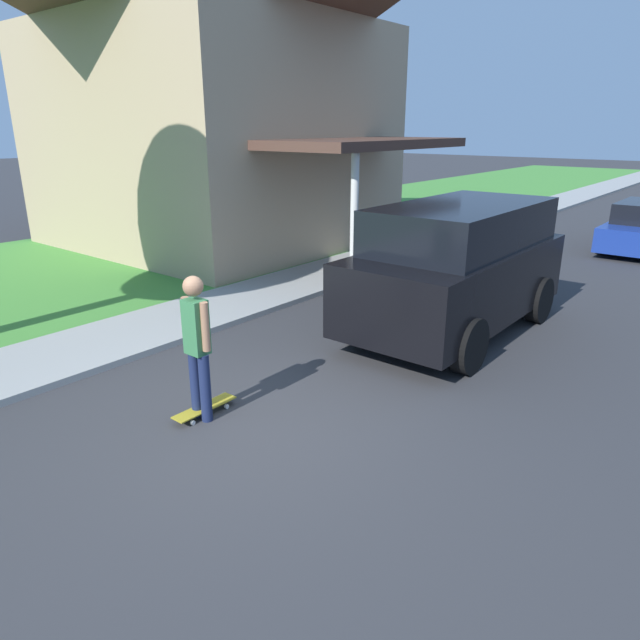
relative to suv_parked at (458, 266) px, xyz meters
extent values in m
plane|color=#333335|center=(-0.34, -4.38, -1.12)|extent=(120.00, 120.00, 0.00)
cube|color=#478E38|center=(-8.34, 1.62, -1.08)|extent=(10.00, 80.00, 0.08)
cube|color=#9E9E99|center=(-3.94, 1.62, -1.07)|extent=(1.80, 80.00, 0.10)
cube|color=tan|center=(-8.93, 2.72, 1.82)|extent=(8.01, 7.27, 5.71)
cube|color=#4C3328|center=(-3.83, 2.72, 1.76)|extent=(2.60, 5.09, 0.20)
cylinder|color=silver|center=(-2.73, 0.91, 0.31)|extent=(0.16, 0.16, 2.70)
cube|color=black|center=(0.00, -0.03, -0.24)|extent=(1.93, 4.50, 1.10)
cube|color=black|center=(0.00, 0.08, 0.65)|extent=(1.77, 3.51, 0.69)
cylinder|color=black|center=(-0.92, 1.36, -0.72)|extent=(0.24, 0.80, 0.80)
cylinder|color=black|center=(0.92, 1.36, -0.72)|extent=(0.24, 0.80, 0.80)
cylinder|color=black|center=(-0.92, -1.43, -0.72)|extent=(0.24, 0.80, 0.80)
cylinder|color=black|center=(0.92, -1.43, -0.72)|extent=(0.24, 0.80, 0.80)
cylinder|color=black|center=(0.28, 10.67, -0.80)|extent=(0.20, 0.63, 0.63)
cylinder|color=black|center=(0.28, 8.10, -0.80)|extent=(0.20, 0.63, 0.63)
cylinder|color=#192347|center=(-1.01, -4.61, -0.71)|extent=(0.13, 0.13, 0.82)
cylinder|color=#192347|center=(-0.84, -4.61, -0.71)|extent=(0.13, 0.13, 0.82)
cube|color=#337042|center=(-0.92, -4.61, 0.02)|extent=(0.25, 0.20, 0.63)
sphere|color=#9E7051|center=(-0.92, -4.61, 0.49)|extent=(0.23, 0.23, 0.23)
cylinder|color=#9E7051|center=(-1.08, -4.61, 0.06)|extent=(0.09, 0.09, 0.56)
cylinder|color=#9E7051|center=(-0.76, -4.61, 0.06)|extent=(0.09, 0.09, 0.56)
cube|color=#A89323|center=(-0.97, -4.53, -1.03)|extent=(0.20, 0.84, 0.02)
cylinder|color=silver|center=(-1.06, -4.27, -1.09)|extent=(0.03, 0.06, 0.06)
cylinder|color=silver|center=(-0.88, -4.27, -1.09)|extent=(0.03, 0.06, 0.06)
cylinder|color=silver|center=(-1.06, -4.79, -1.09)|extent=(0.03, 0.06, 0.06)
cylinder|color=silver|center=(-0.88, -4.79, -1.09)|extent=(0.03, 0.06, 0.06)
camera|label=1|loc=(3.92, -8.39, 2.15)|focal=32.00mm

